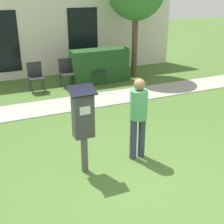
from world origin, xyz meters
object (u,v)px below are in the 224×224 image
Objects in this scene: person_standing at (138,113)px; outdoor_chair_right at (97,68)px; outdoor_chair_left at (35,75)px; outdoor_chair_middle at (67,70)px; parking_meter at (83,119)px.

outdoor_chair_right is at bearing 91.29° from person_standing.
outdoor_chair_middle is at bearing 11.80° from outdoor_chair_left.
outdoor_chair_right is (0.99, 4.71, -0.40)m from person_standing.
parking_meter is 1.08m from person_standing.
outdoor_chair_left is at bearing 89.25° from parking_meter.
person_standing reaches higher than outdoor_chair_right.
person_standing is 1.76× the size of outdoor_chair_right.
outdoor_chair_middle is at bearing 158.41° from outdoor_chair_right.
person_standing is 1.76× the size of outdoor_chair_left.
outdoor_chair_left is at bearing 170.44° from outdoor_chair_middle.
outdoor_chair_left is (0.06, 4.78, -0.49)m from parking_meter.
outdoor_chair_right is (2.00, -0.01, 0.00)m from outdoor_chair_left.
person_standing reaches higher than outdoor_chair_middle.
person_standing is at bearing 3.13° from parking_meter.
parking_meter is 5.01m from outdoor_chair_middle.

